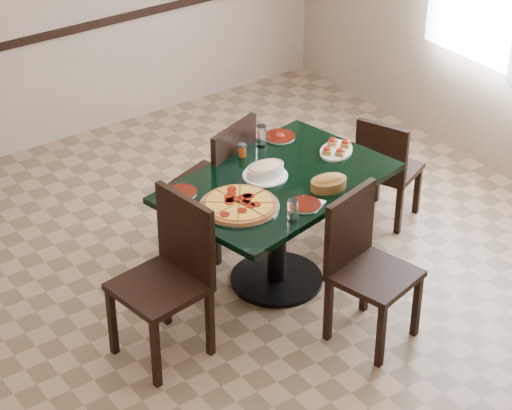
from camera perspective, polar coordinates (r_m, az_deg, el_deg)
floor at (r=6.19m, az=-0.07°, el=-6.01°), size 5.50×5.50×0.00m
room_shell at (r=7.38m, az=-1.36°, el=10.91°), size 5.50×5.50×5.50m
main_table at (r=6.11m, az=1.24°, el=-0.04°), size 1.54×1.16×0.75m
chair_far at (r=6.49m, az=-2.04°, el=1.56°), size 0.56×0.56×0.94m
chair_near at (r=5.75m, az=6.17°, el=-3.12°), size 0.52×0.52×0.92m
chair_right at (r=6.86m, az=7.43°, el=2.21°), size 0.49×0.49×0.80m
chair_left at (r=5.60m, az=-4.88°, el=-3.66°), size 0.52×0.52×0.98m
pepperoni_pizza at (r=5.74m, az=-0.97°, el=0.02°), size 0.47×0.47×0.04m
lasagna_casserole at (r=6.04m, az=0.53°, el=2.02°), size 0.28×0.28×0.09m
bread_basket at (r=5.93m, az=4.17°, el=1.30°), size 0.25×0.19×0.10m
bruschetta_platter at (r=6.34m, az=4.61°, el=3.25°), size 0.35×0.32×0.05m
side_plate_near at (r=5.77m, az=2.82°, el=0.02°), size 0.19×0.19×0.02m
side_plate_far_r at (r=6.50m, az=1.36°, el=3.95°), size 0.20×0.20×0.03m
side_plate_far_l at (r=5.90m, az=-4.27°, el=0.73°), size 0.18×0.18×0.02m
napkin_setting at (r=5.79m, az=3.08°, el=0.06°), size 0.20×0.20×0.01m
water_glass_a at (r=6.36m, az=0.29°, el=3.95°), size 0.07×0.07×0.14m
water_glass_b at (r=5.60m, az=2.11°, el=-0.33°), size 0.06×0.06×0.14m
pepper_shaker at (r=6.26m, az=-0.78°, el=3.17°), size 0.05×0.05×0.08m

